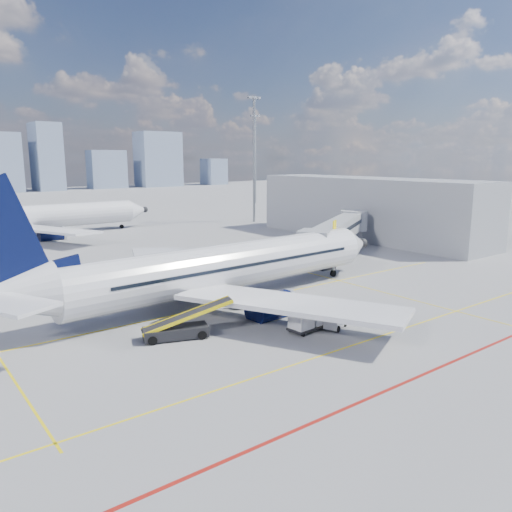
{
  "coord_description": "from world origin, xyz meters",
  "views": [
    {
      "loc": [
        -25.43,
        -28.65,
        13.17
      ],
      "look_at": [
        2.94,
        8.47,
        4.0
      ],
      "focal_mm": 35.0,
      "sensor_mm": 36.0,
      "label": 1
    }
  ],
  "objects_px": {
    "second_aircraft": "(31,218)",
    "belt_loader": "(178,329)",
    "main_aircraft": "(214,269)",
    "baggage_tug": "(335,320)",
    "cargo_dolly": "(309,318)",
    "ramp_worker": "(329,312)"
  },
  "relations": [
    {
      "from": "second_aircraft",
      "to": "belt_loader",
      "type": "xyz_separation_m",
      "value": [
        -4.11,
        -59.06,
        -2.5
      ]
    },
    {
      "from": "belt_loader",
      "to": "main_aircraft",
      "type": "bearing_deg",
      "value": 59.09
    },
    {
      "from": "baggage_tug",
      "to": "cargo_dolly",
      "type": "relative_size",
      "value": 0.67
    },
    {
      "from": "main_aircraft",
      "to": "second_aircraft",
      "type": "height_order",
      "value": "main_aircraft"
    },
    {
      "from": "main_aircraft",
      "to": "belt_loader",
      "type": "bearing_deg",
      "value": -142.62
    },
    {
      "from": "second_aircraft",
      "to": "baggage_tug",
      "type": "xyz_separation_m",
      "value": [
        6.72,
        -64.62,
        -2.52
      ]
    },
    {
      "from": "belt_loader",
      "to": "baggage_tug",
      "type": "bearing_deg",
      "value": -8.38
    },
    {
      "from": "baggage_tug",
      "to": "main_aircraft",
      "type": "bearing_deg",
      "value": 86.26
    },
    {
      "from": "main_aircraft",
      "to": "cargo_dolly",
      "type": "relative_size",
      "value": 12.3
    },
    {
      "from": "second_aircraft",
      "to": "belt_loader",
      "type": "bearing_deg",
      "value": -94.6
    },
    {
      "from": "main_aircraft",
      "to": "baggage_tug",
      "type": "bearing_deg",
      "value": -75.03
    },
    {
      "from": "main_aircraft",
      "to": "ramp_worker",
      "type": "distance_m",
      "value": 11.27
    },
    {
      "from": "main_aircraft",
      "to": "ramp_worker",
      "type": "relative_size",
      "value": 28.78
    },
    {
      "from": "main_aircraft",
      "to": "ramp_worker",
      "type": "xyz_separation_m",
      "value": [
        4.83,
        -9.89,
        -2.46
      ]
    },
    {
      "from": "cargo_dolly",
      "to": "belt_loader",
      "type": "relative_size",
      "value": 0.52
    },
    {
      "from": "second_aircraft",
      "to": "cargo_dolly",
      "type": "height_order",
      "value": "second_aircraft"
    },
    {
      "from": "belt_loader",
      "to": "ramp_worker",
      "type": "distance_m",
      "value": 12.53
    },
    {
      "from": "cargo_dolly",
      "to": "ramp_worker",
      "type": "relative_size",
      "value": 2.34
    },
    {
      "from": "second_aircraft",
      "to": "belt_loader",
      "type": "relative_size",
      "value": 6.2
    },
    {
      "from": "baggage_tug",
      "to": "belt_loader",
      "type": "distance_m",
      "value": 12.17
    },
    {
      "from": "main_aircraft",
      "to": "baggage_tug",
      "type": "xyz_separation_m",
      "value": [
        3.73,
        -11.58,
        -2.52
      ]
    },
    {
      "from": "ramp_worker",
      "to": "cargo_dolly",
      "type": "bearing_deg",
      "value": 137.75
    }
  ]
}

